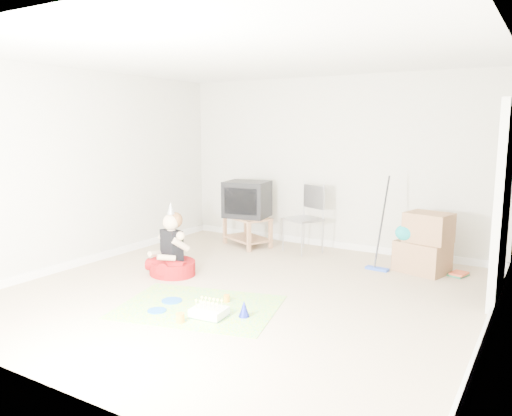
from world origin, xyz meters
The scene contains 16 objects.
ground centered at (0.00, 0.00, 0.00)m, with size 5.00×5.00×0.00m, color tan.
doorway_recess centered at (2.48, 1.20, 1.02)m, with size 0.02×0.90×2.05m, color black.
tv_stand centered at (-1.16, 1.89, 0.27)m, with size 0.87×0.72×0.46m.
crt_tv centered at (-1.16, 1.89, 0.74)m, with size 0.65×0.53×0.56m, color black.
folding_chair centered at (-0.23, 1.97, 0.50)m, with size 0.61×0.60×1.04m.
cardboard_boxes centered at (1.54, 1.84, 0.37)m, with size 0.72×0.61×0.78m.
floor_mop centered at (1.01, 1.62, 0.26)m, with size 0.31×0.40×1.21m.
book_pile centered at (1.98, 1.89, 0.02)m, with size 0.25×0.28×0.05m.
seated_woman centered at (-1.16, 0.10, 0.20)m, with size 0.82×0.82×0.93m.
party_mat centered at (-0.16, -0.67, 0.00)m, with size 1.61×1.17×0.01m, color #E02F8A.
birthday_cake centered at (0.10, -0.83, 0.05)m, with size 0.35×0.29×0.15m.
blue_plate_near centered at (-0.50, -0.69, 0.01)m, with size 0.22×0.22×0.01m, color blue.
blue_plate_far centered at (-0.44, -0.99, 0.01)m, with size 0.19×0.19×0.01m, color blue.
orange_cup_near centered at (0.02, -0.40, 0.04)m, with size 0.07×0.07×0.08m, color orange.
orange_cup_far centered at (-0.04, -1.09, 0.05)m, with size 0.08×0.08×0.09m, color orange.
blue_party_hat centered at (0.40, -0.66, 0.09)m, with size 0.11×0.11×0.16m, color #1823AC.
Camera 1 is at (2.91, -4.59, 1.85)m, focal length 35.00 mm.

